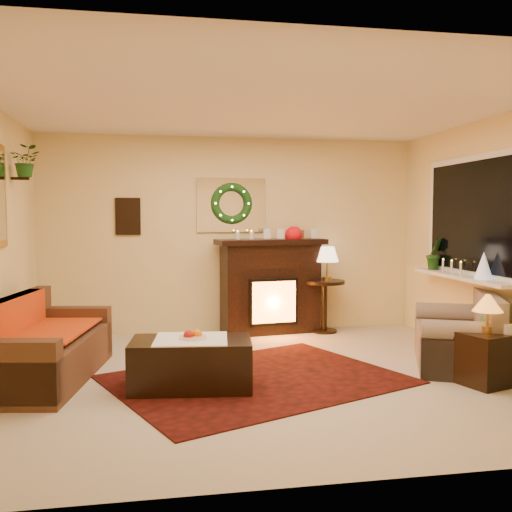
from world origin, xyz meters
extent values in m
plane|color=beige|center=(0.00, 0.00, 0.00)|extent=(5.00, 5.00, 0.00)
plane|color=white|center=(0.00, 0.00, 2.60)|extent=(5.00, 5.00, 0.00)
plane|color=#EFD88C|center=(0.00, 2.25, 1.30)|extent=(5.00, 5.00, 0.00)
plane|color=#EFD88C|center=(0.00, -2.25, 1.30)|extent=(5.00, 5.00, 0.00)
plane|color=#EFD88C|center=(2.50, 0.00, 1.30)|extent=(4.50, 4.50, 0.00)
cube|color=#631407|center=(-0.07, -0.10, 0.01)|extent=(3.15, 2.80, 0.01)
cube|color=#3F1F12|center=(-2.04, 0.26, 0.43)|extent=(1.09, 1.94, 0.79)
cube|color=red|center=(-2.08, 0.42, 0.46)|extent=(0.82, 1.34, 0.02)
cube|color=black|center=(0.50, 2.04, 0.55)|extent=(1.33, 0.58, 1.18)
sphere|color=red|center=(0.81, 2.03, 1.30)|extent=(0.24, 0.24, 0.24)
cylinder|color=white|center=(0.06, 2.03, 1.26)|extent=(0.06, 0.06, 0.18)
cylinder|color=white|center=(0.24, 2.04, 1.26)|extent=(0.06, 0.06, 0.18)
cube|color=white|center=(0.00, 2.23, 1.70)|extent=(0.92, 0.02, 0.72)
torus|color=#194719|center=(0.00, 2.19, 1.72)|extent=(0.55, 0.11, 0.55)
cube|color=#381E11|center=(-1.35, 2.23, 1.55)|extent=(0.32, 0.03, 0.48)
imported|color=#194719|center=(-2.34, 1.05, 1.97)|extent=(0.33, 0.28, 0.36)
cube|color=#A19283|center=(2.06, 0.06, 0.42)|extent=(1.22, 1.51, 0.76)
cube|color=white|center=(2.48, 0.55, 1.55)|extent=(0.03, 1.86, 1.36)
cube|color=black|center=(2.47, 0.55, 1.55)|extent=(0.02, 1.70, 1.22)
cube|color=white|center=(2.38, 0.55, 0.87)|extent=(0.22, 1.86, 0.04)
cone|color=silver|center=(2.38, 0.10, 1.04)|extent=(0.19, 0.19, 0.28)
imported|color=#143813|center=(2.41, 1.22, 1.08)|extent=(0.29, 0.23, 0.52)
cylinder|color=black|center=(1.21, 1.94, 0.32)|extent=(0.69, 0.69, 0.70)
cone|color=beige|center=(1.24, 1.93, 0.88)|extent=(0.30, 0.30, 0.46)
cube|color=black|center=(1.96, -0.63, 0.27)|extent=(0.49, 0.49, 0.48)
cone|color=#FF650A|center=(2.00, -0.60, 0.74)|extent=(0.28, 0.28, 0.40)
cube|color=#4A291A|center=(-0.70, -0.28, 0.21)|extent=(1.13, 0.71, 0.45)
cylinder|color=#EEEBC9|center=(-0.69, -0.27, 0.45)|extent=(0.25, 0.25, 0.06)
camera|label=1|loc=(-1.01, -5.33, 1.56)|focal=40.00mm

